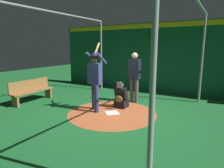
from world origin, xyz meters
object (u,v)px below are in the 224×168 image
object	(u,v)px
home_plate	(112,113)
umpire	(134,74)
batter	(95,76)
bench	(32,90)
catcher	(121,98)

from	to	relation	value
home_plate	umpire	distance (m)	1.85
home_plate	batter	bearing A→B (deg)	-87.20
home_plate	bench	size ratio (longest dim) A/B	0.24
batter	home_plate	bearing A→B (deg)	92.80
umpire	bench	distance (m)	3.94
catcher	umpire	bearing A→B (deg)	172.79
home_plate	catcher	distance (m)	0.76
batter	bench	bearing A→B (deg)	-82.27
home_plate	batter	world-z (taller)	batter
catcher	home_plate	bearing A→B (deg)	2.63
batter	catcher	size ratio (longest dim) A/B	2.43
batter	umpire	size ratio (longest dim) A/B	1.18
home_plate	umpire	world-z (taller)	umpire
umpire	home_plate	bearing A→B (deg)	-2.88
home_plate	batter	distance (m)	1.32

